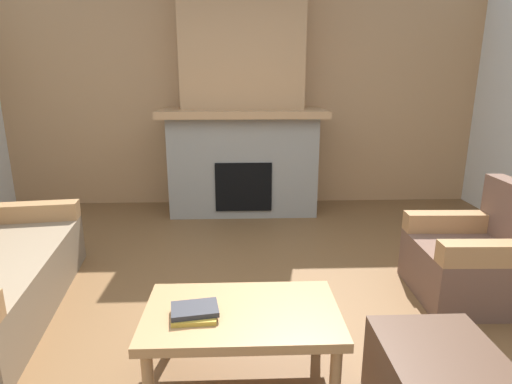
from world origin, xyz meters
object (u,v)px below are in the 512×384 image
object	(u,v)px
fireplace	(243,114)
ottoman	(434,383)
coffee_table	(242,320)
armchair	(476,259)

from	to	relation	value
fireplace	ottoman	xyz separation A→B (m)	(0.86, -3.35, -0.96)
coffee_table	ottoman	world-z (taller)	coffee_table
fireplace	armchair	bearing A→B (deg)	-52.63
ottoman	fireplace	bearing A→B (deg)	104.44
fireplace	ottoman	size ratio (longest dim) A/B	5.19
armchair	ottoman	world-z (taller)	armchair
fireplace	coffee_table	size ratio (longest dim) A/B	2.70
fireplace	armchair	xyz separation A→B (m)	(1.69, -2.21, -0.87)
coffee_table	ottoman	distance (m)	0.96
fireplace	ottoman	bearing A→B (deg)	-75.56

